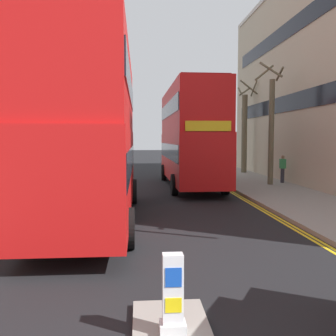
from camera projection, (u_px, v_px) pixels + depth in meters
sidewalk_right at (287, 196)px, 18.04m from camera, size 4.00×80.00×0.14m
sidewalk_left at (2, 199)px, 17.05m from camera, size 4.00×80.00×0.14m
kerb_line_outer at (256, 205)px, 15.90m from camera, size 0.10×56.00×0.01m
kerb_line_inner at (253, 205)px, 15.89m from camera, size 0.10×56.00×0.01m
keep_left_bollard at (173, 298)px, 5.21m from camera, size 0.36×0.28×1.11m
double_decker_bus_away at (93, 130)px, 12.64m from camera, size 2.83×10.82×5.64m
double_decker_bus_oncoming at (190, 134)px, 21.90m from camera, size 2.89×10.83×5.64m
pedestrian_far at (283, 168)px, 22.74m from camera, size 0.34×0.22×1.62m
street_tree_mid at (206, 133)px, 37.31m from camera, size 1.61×1.59×6.42m
street_tree_far at (271, 126)px, 21.81m from camera, size 1.44×1.83×6.89m
street_tree_distant at (245, 131)px, 29.48m from camera, size 1.43×1.58×6.94m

